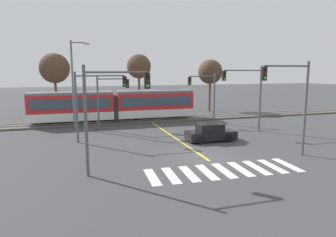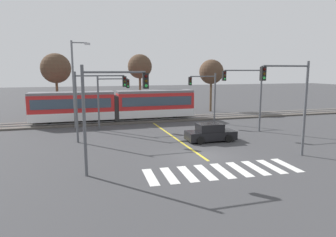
# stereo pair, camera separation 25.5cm
# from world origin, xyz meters

# --- Properties ---
(ground_plane) EXTENTS (200.00, 200.00, 0.00)m
(ground_plane) POSITION_xyz_m (0.00, 0.00, 0.00)
(ground_plane) COLOR #3D3D3F
(track_bed) EXTENTS (120.00, 4.00, 0.18)m
(track_bed) POSITION_xyz_m (0.00, 15.95, 0.09)
(track_bed) COLOR #4C4742
(track_bed) RESTS_ON ground
(rail_near) EXTENTS (120.00, 0.08, 0.10)m
(rail_near) POSITION_xyz_m (0.00, 15.23, 0.23)
(rail_near) COLOR #939399
(rail_near) RESTS_ON track_bed
(rail_far) EXTENTS (120.00, 0.08, 0.10)m
(rail_far) POSITION_xyz_m (0.00, 16.67, 0.23)
(rail_far) COLOR #939399
(rail_far) RESTS_ON track_bed
(light_rail_tram) EXTENTS (18.50, 2.64, 3.43)m
(light_rail_tram) POSITION_xyz_m (-4.04, 15.94, 2.05)
(light_rail_tram) COLOR silver
(light_rail_tram) RESTS_ON track_bed
(crosswalk_stripe_0) EXTENTS (0.69, 2.82, 0.01)m
(crosswalk_stripe_0) POSITION_xyz_m (-4.40, -2.97, 0.00)
(crosswalk_stripe_0) COLOR silver
(crosswalk_stripe_0) RESTS_ON ground
(crosswalk_stripe_1) EXTENTS (0.69, 2.82, 0.01)m
(crosswalk_stripe_1) POSITION_xyz_m (-3.30, -3.02, 0.00)
(crosswalk_stripe_1) COLOR silver
(crosswalk_stripe_1) RESTS_ON ground
(crosswalk_stripe_2) EXTENTS (0.69, 2.82, 0.01)m
(crosswalk_stripe_2) POSITION_xyz_m (-2.20, -3.08, 0.00)
(crosswalk_stripe_2) COLOR silver
(crosswalk_stripe_2) RESTS_ON ground
(crosswalk_stripe_3) EXTENTS (0.69, 2.82, 0.01)m
(crosswalk_stripe_3) POSITION_xyz_m (-1.10, -3.13, 0.00)
(crosswalk_stripe_3) COLOR silver
(crosswalk_stripe_3) RESTS_ON ground
(crosswalk_stripe_4) EXTENTS (0.69, 2.82, 0.01)m
(crosswalk_stripe_4) POSITION_xyz_m (0.00, -3.18, 0.00)
(crosswalk_stripe_4) COLOR silver
(crosswalk_stripe_4) RESTS_ON ground
(crosswalk_stripe_5) EXTENTS (0.69, 2.82, 0.01)m
(crosswalk_stripe_5) POSITION_xyz_m (1.10, -3.23, 0.00)
(crosswalk_stripe_5) COLOR silver
(crosswalk_stripe_5) RESTS_ON ground
(crosswalk_stripe_6) EXTENTS (0.69, 2.82, 0.01)m
(crosswalk_stripe_6) POSITION_xyz_m (2.20, -3.28, 0.00)
(crosswalk_stripe_6) COLOR silver
(crosswalk_stripe_6) RESTS_ON ground
(crosswalk_stripe_7) EXTENTS (0.69, 2.82, 0.01)m
(crosswalk_stripe_7) POSITION_xyz_m (3.30, -3.34, 0.00)
(crosswalk_stripe_7) COLOR silver
(crosswalk_stripe_7) RESTS_ON ground
(crosswalk_stripe_8) EXTENTS (0.69, 2.82, 0.01)m
(crosswalk_stripe_8) POSITION_xyz_m (4.40, -3.39, 0.00)
(crosswalk_stripe_8) COLOR silver
(crosswalk_stripe_8) RESTS_ON ground
(lane_centre_line) EXTENTS (0.20, 15.13, 0.01)m
(lane_centre_line) POSITION_xyz_m (0.00, 6.38, 0.00)
(lane_centre_line) COLOR gold
(lane_centre_line) RESTS_ON ground
(sedan_crossing) EXTENTS (4.22, 1.95, 1.52)m
(sedan_crossing) POSITION_xyz_m (2.53, 4.06, 0.70)
(sedan_crossing) COLOR black
(sedan_crossing) RESTS_ON ground
(traffic_light_far_right) EXTENTS (3.25, 0.38, 5.67)m
(traffic_light_far_right) POSITION_xyz_m (5.52, 11.91, 3.76)
(traffic_light_far_right) COLOR #515459
(traffic_light_far_right) RESTS_ON ground
(traffic_light_far_left) EXTENTS (3.25, 0.38, 5.51)m
(traffic_light_far_left) POSITION_xyz_m (-5.06, 11.94, 3.65)
(traffic_light_far_left) COLOR #515459
(traffic_light_far_left) RESTS_ON ground
(traffic_light_near_right) EXTENTS (3.75, 0.38, 6.58)m
(traffic_light_near_right) POSITION_xyz_m (5.72, -1.80, 4.37)
(traffic_light_near_right) COLOR #515459
(traffic_light_near_right) RESTS_ON ground
(traffic_light_mid_right) EXTENTS (4.25, 0.38, 6.40)m
(traffic_light_mid_right) POSITION_xyz_m (7.47, 6.43, 4.25)
(traffic_light_mid_right) COLOR #515459
(traffic_light_mid_right) RESTS_ON ground
(traffic_light_mid_left) EXTENTS (4.25, 0.38, 5.86)m
(traffic_light_mid_left) POSITION_xyz_m (-6.82, 6.76, 3.96)
(traffic_light_mid_left) COLOR #515459
(traffic_light_mid_left) RESTS_ON ground
(traffic_light_near_left) EXTENTS (3.75, 0.38, 6.25)m
(traffic_light_near_left) POSITION_xyz_m (-6.61, -1.75, 4.14)
(traffic_light_near_left) COLOR #515459
(traffic_light_near_left) RESTS_ON ground
(street_lamp_west) EXTENTS (1.91, 0.28, 8.91)m
(street_lamp_west) POSITION_xyz_m (-8.36, 13.32, 5.00)
(street_lamp_west) COLOR slate
(street_lamp_west) RESTS_ON ground
(bare_tree_far_west) EXTENTS (3.75, 3.75, 8.11)m
(bare_tree_far_west) POSITION_xyz_m (-10.66, 21.93, 6.20)
(bare_tree_far_west) COLOR brown
(bare_tree_far_west) RESTS_ON ground
(bare_tree_west) EXTENTS (3.21, 3.21, 8.10)m
(bare_tree_west) POSITION_xyz_m (-0.07, 21.03, 6.43)
(bare_tree_west) COLOR brown
(bare_tree_west) RESTS_ON ground
(bare_tree_east) EXTENTS (3.55, 3.55, 7.54)m
(bare_tree_east) POSITION_xyz_m (10.57, 21.51, 5.73)
(bare_tree_east) COLOR brown
(bare_tree_east) RESTS_ON ground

